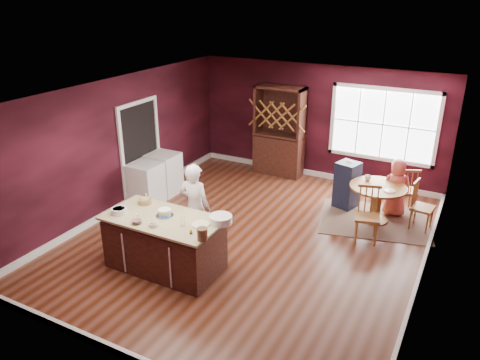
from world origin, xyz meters
name	(u,v)px	position (x,y,z in m)	size (l,w,h in m)	color
room_shell	(252,170)	(0.00, 0.00, 1.35)	(7.00, 7.00, 7.00)	brown
window	(383,125)	(1.50, 3.47, 1.50)	(2.36, 0.10, 1.66)	white
doorway	(141,151)	(-2.97, 0.60, 1.02)	(0.08, 1.26, 2.13)	white
kitchen_island	(165,244)	(-0.79, -1.56, 0.44)	(1.90, 1.00, 0.92)	black
dining_table	(377,196)	(1.87, 1.75, 0.53)	(1.09, 1.09, 0.75)	brown
baker	(195,207)	(-0.69, -0.79, 0.80)	(0.58, 0.38, 1.59)	silver
layer_cake	(165,213)	(-0.80, -1.49, 0.98)	(0.28, 0.28, 0.12)	white
bowl_blue	(119,211)	(-1.50, -1.76, 0.97)	(0.24, 0.24, 0.09)	white
bowl_yellow	(145,201)	(-1.37, -1.27, 0.96)	(0.23, 0.23, 0.09)	#93694A
bowl_pink	(136,222)	(-1.03, -1.91, 0.95)	(0.16, 0.16, 0.06)	silver
bowl_olive	(154,225)	(-0.74, -1.85, 0.95)	(0.15, 0.15, 0.06)	#F1E9C2
drinking_glass	(183,221)	(-0.35, -1.64, 1.00)	(0.08, 0.08, 0.15)	silver
dinner_plate	(201,224)	(-0.13, -1.48, 0.93)	(0.28, 0.28, 0.02)	beige
white_tub	(221,219)	(0.11, -1.28, 0.98)	(0.36, 0.36, 0.12)	white
stoneware_crock	(202,234)	(0.14, -1.85, 1.01)	(0.16, 0.16, 0.19)	brown
toy_figurine	(191,232)	(-0.10, -1.78, 0.96)	(0.05, 0.05, 0.08)	yellow
rug	(374,220)	(1.87, 1.75, 0.01)	(2.09, 1.61, 0.01)	brown
chair_east	(423,206)	(2.71, 1.83, 0.49)	(0.41, 0.39, 0.97)	olive
chair_south	(367,215)	(1.90, 0.87, 0.52)	(0.44, 0.42, 1.05)	brown
chair_north	(405,189)	(2.28, 2.47, 0.50)	(0.42, 0.40, 1.00)	brown
seated_woman	(396,187)	(2.13, 2.21, 0.60)	(0.58, 0.38, 1.20)	#CA584E
high_chair	(347,184)	(1.16, 2.12, 0.51)	(0.42, 0.42, 1.03)	#121735
toddler	(346,171)	(1.12, 2.10, 0.81)	(0.18, 0.14, 0.26)	#8CA5BF
table_plate	(390,191)	(2.11, 1.61, 0.76)	(0.22, 0.22, 0.02)	beige
table_cup	(368,178)	(1.61, 1.95, 0.80)	(0.13, 0.13, 0.10)	silver
hutch	(279,131)	(-0.87, 3.22, 1.08)	(1.18, 0.49, 2.17)	black
washer	(146,184)	(-2.64, 0.28, 0.45)	(0.62, 0.60, 0.90)	silver
dryer	(164,174)	(-2.64, 0.92, 0.46)	(0.63, 0.61, 0.92)	white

